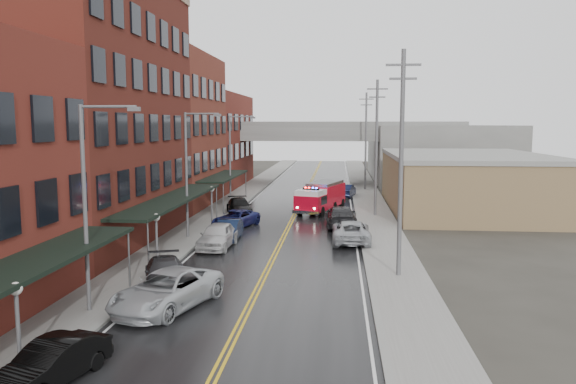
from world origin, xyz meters
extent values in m
cube|color=black|center=(0.00, 30.00, 0.01)|extent=(11.00, 160.00, 0.02)
cube|color=slate|center=(-7.30, 30.00, 0.07)|extent=(3.00, 160.00, 0.15)
cube|color=slate|center=(7.30, 30.00, 0.07)|extent=(3.00, 160.00, 0.15)
cube|color=gray|center=(-5.65, 30.00, 0.07)|extent=(0.30, 160.00, 0.15)
cube|color=gray|center=(5.65, 30.00, 0.07)|extent=(0.30, 160.00, 0.15)
cube|color=#4C1814|center=(-13.30, 23.00, 9.00)|extent=(9.00, 20.00, 18.00)
cube|color=brown|center=(-13.30, 40.50, 7.50)|extent=(9.00, 15.00, 15.00)
cube|color=maroon|center=(-13.30, 58.00, 6.00)|extent=(9.00, 20.00, 12.00)
cube|color=olive|center=(16.00, 40.00, 2.50)|extent=(14.00, 22.00, 5.00)
cube|color=slate|center=(18.00, 70.00, 4.00)|extent=(18.00, 30.00, 8.00)
cube|color=black|center=(-7.50, 4.00, 3.00)|extent=(2.60, 16.00, 0.18)
cylinder|color=slate|center=(-6.35, 11.60, 1.50)|extent=(0.10, 0.10, 3.00)
cube|color=black|center=(-7.50, 23.00, 3.00)|extent=(2.60, 18.00, 0.18)
cylinder|color=slate|center=(-6.35, 14.40, 1.50)|extent=(0.10, 0.10, 3.00)
cylinder|color=slate|center=(-6.35, 31.60, 1.50)|extent=(0.10, 0.10, 3.00)
cube|color=black|center=(-7.50, 40.50, 3.00)|extent=(2.60, 13.00, 0.18)
cylinder|color=slate|center=(-6.35, 34.40, 1.50)|extent=(0.10, 0.10, 3.00)
cylinder|color=slate|center=(-6.35, 46.60, 1.50)|extent=(0.10, 0.10, 3.00)
cylinder|color=#59595B|center=(-6.40, 2.00, 1.40)|extent=(0.14, 0.14, 2.80)
sphere|color=silver|center=(-6.40, 2.00, 2.90)|extent=(0.44, 0.44, 0.44)
cylinder|color=#59595B|center=(-6.40, 16.00, 1.40)|extent=(0.14, 0.14, 2.80)
sphere|color=silver|center=(-6.40, 16.00, 2.90)|extent=(0.44, 0.44, 0.44)
cylinder|color=#59595B|center=(-6.40, 30.00, 1.40)|extent=(0.14, 0.14, 2.80)
sphere|color=silver|center=(-6.40, 30.00, 2.90)|extent=(0.44, 0.44, 0.44)
cylinder|color=#59595B|center=(-6.80, 8.00, 4.50)|extent=(0.18, 0.18, 9.00)
cylinder|color=#59595B|center=(-5.60, 8.00, 8.90)|extent=(2.40, 0.12, 0.12)
cube|color=#59595B|center=(-4.50, 8.00, 8.80)|extent=(0.50, 0.22, 0.18)
cylinder|color=#59595B|center=(-6.80, 24.00, 4.50)|extent=(0.18, 0.18, 9.00)
cylinder|color=#59595B|center=(-5.60, 24.00, 8.90)|extent=(2.40, 0.12, 0.12)
cube|color=#59595B|center=(-4.50, 24.00, 8.80)|extent=(0.50, 0.22, 0.18)
cylinder|color=#59595B|center=(-6.80, 40.00, 4.50)|extent=(0.18, 0.18, 9.00)
cylinder|color=#59595B|center=(-5.60, 40.00, 8.90)|extent=(2.40, 0.12, 0.12)
cube|color=#59595B|center=(-4.50, 40.00, 8.80)|extent=(0.50, 0.22, 0.18)
cylinder|color=#59595B|center=(7.20, 15.00, 6.00)|extent=(0.24, 0.24, 12.00)
cube|color=#59595B|center=(7.20, 15.00, 11.20)|extent=(1.80, 0.12, 0.12)
cube|color=#59595B|center=(7.20, 15.00, 10.50)|extent=(1.40, 0.12, 0.12)
cylinder|color=#59595B|center=(7.20, 35.00, 6.00)|extent=(0.24, 0.24, 12.00)
cube|color=#59595B|center=(7.20, 35.00, 11.20)|extent=(1.80, 0.12, 0.12)
cube|color=#59595B|center=(7.20, 35.00, 10.50)|extent=(1.40, 0.12, 0.12)
cylinder|color=#59595B|center=(7.20, 55.00, 6.00)|extent=(0.24, 0.24, 12.00)
cube|color=#59595B|center=(7.20, 55.00, 11.20)|extent=(1.80, 0.12, 0.12)
cube|color=#59595B|center=(7.20, 55.00, 10.50)|extent=(1.40, 0.12, 0.12)
cube|color=slate|center=(0.00, 62.00, 6.75)|extent=(40.00, 10.00, 1.50)
cube|color=slate|center=(-11.00, 62.00, 3.00)|extent=(1.60, 8.00, 6.00)
cube|color=slate|center=(11.00, 62.00, 3.00)|extent=(1.60, 8.00, 6.00)
cube|color=#B9081E|center=(2.66, 38.34, 1.47)|extent=(3.89, 5.68, 1.99)
cube|color=#B9081E|center=(1.49, 34.84, 1.18)|extent=(3.02, 3.08, 1.42)
cube|color=silver|center=(1.49, 34.84, 2.13)|extent=(2.85, 2.86, 0.47)
cube|color=black|center=(1.55, 35.02, 1.47)|extent=(2.74, 2.19, 0.76)
cube|color=slate|center=(2.66, 38.34, 2.60)|extent=(3.54, 5.25, 0.28)
cube|color=black|center=(1.49, 34.84, 2.44)|extent=(1.52, 0.73, 0.13)
sphere|color=#FF0C0C|center=(1.00, 35.00, 2.52)|extent=(0.19, 0.19, 0.19)
sphere|color=#1933FF|center=(1.99, 34.68, 2.52)|extent=(0.19, 0.19, 0.19)
cylinder|color=black|center=(0.48, 35.08, 0.47)|extent=(1.00, 0.61, 0.95)
cylinder|color=black|center=(2.45, 34.42, 0.47)|extent=(1.00, 0.61, 0.95)
cylinder|color=black|center=(1.52, 38.22, 0.47)|extent=(1.00, 0.61, 0.95)
cylinder|color=black|center=(3.50, 37.57, 0.47)|extent=(1.00, 0.61, 0.95)
cylinder|color=black|center=(2.27, 40.47, 0.47)|extent=(1.00, 0.61, 0.95)
cylinder|color=black|center=(4.24, 39.81, 0.47)|extent=(1.00, 0.61, 0.95)
imported|color=black|center=(-5.00, 1.44, 0.69)|extent=(2.52, 4.45, 1.39)
imported|color=#AEB2B6|center=(-3.60, 8.91, 0.84)|extent=(4.54, 6.61, 1.68)
imported|color=#2B2B2E|center=(-4.74, 12.21, 0.70)|extent=(3.44, 5.23, 1.41)
imported|color=#BEBEBE|center=(-4.02, 21.20, 0.84)|extent=(2.18, 4.99, 1.67)
imported|color=black|center=(-3.81, 23.86, 0.71)|extent=(1.57, 4.34, 1.42)
imported|color=#161B54|center=(-4.21, 28.80, 0.68)|extent=(3.74, 5.37, 1.36)
imported|color=black|center=(-5.00, 34.80, 0.75)|extent=(3.34, 5.53, 1.50)
imported|color=#A7AAAF|center=(4.84, 23.80, 0.77)|extent=(2.60, 5.58, 1.55)
imported|color=#242427|center=(4.18, 29.80, 0.83)|extent=(2.56, 5.84, 1.67)
imported|color=silver|center=(3.60, 46.20, 0.76)|extent=(1.86, 4.48, 1.52)
imported|color=black|center=(4.77, 48.03, 0.75)|extent=(2.39, 4.77, 1.50)
camera|label=1|loc=(3.97, -14.72, 8.19)|focal=35.00mm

